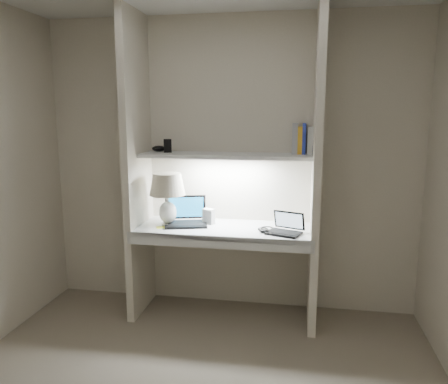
% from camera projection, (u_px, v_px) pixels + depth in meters
% --- Properties ---
extents(back_wall, '(3.20, 0.01, 2.50)m').
position_uv_depth(back_wall, '(229.00, 165.00, 3.77)').
color(back_wall, beige).
rests_on(back_wall, floor).
extents(alcove_panel_left, '(0.06, 0.55, 2.50)m').
position_uv_depth(alcove_panel_left, '(137.00, 167.00, 3.63)').
color(alcove_panel_left, beige).
rests_on(alcove_panel_left, floor).
extents(alcove_panel_right, '(0.06, 0.55, 2.50)m').
position_uv_depth(alcove_panel_right, '(316.00, 171.00, 3.38)').
color(alcove_panel_right, beige).
rests_on(alcove_panel_right, floor).
extents(desk, '(1.40, 0.55, 0.04)m').
position_uv_depth(desk, '(224.00, 229.00, 3.59)').
color(desk, white).
rests_on(desk, alcove_panel_left).
extents(desk_apron, '(1.46, 0.03, 0.10)m').
position_uv_depth(desk_apron, '(218.00, 242.00, 3.35)').
color(desk_apron, silver).
rests_on(desk_apron, desk).
extents(shelf, '(1.40, 0.36, 0.03)m').
position_uv_depth(shelf, '(226.00, 156.00, 3.58)').
color(shelf, silver).
rests_on(shelf, back_wall).
extents(strip_light, '(0.60, 0.04, 0.02)m').
position_uv_depth(strip_light, '(226.00, 158.00, 3.58)').
color(strip_light, white).
rests_on(strip_light, shelf).
extents(table_lamp, '(0.30, 0.30, 0.44)m').
position_uv_depth(table_lamp, '(167.00, 190.00, 3.60)').
color(table_lamp, white).
rests_on(table_lamp, desk).
extents(laptop_main, '(0.41, 0.38, 0.23)m').
position_uv_depth(laptop_main, '(186.00, 218.00, 3.68)').
color(laptop_main, black).
rests_on(laptop_main, desk).
extents(laptop_netbook, '(0.31, 0.29, 0.16)m').
position_uv_depth(laptop_netbook, '(286.00, 228.00, 3.40)').
color(laptop_netbook, black).
rests_on(laptop_netbook, desk).
extents(speaker, '(0.11, 0.10, 0.13)m').
position_uv_depth(speaker, '(209.00, 216.00, 3.69)').
color(speaker, silver).
rests_on(speaker, desk).
extents(mouse, '(0.10, 0.08, 0.03)m').
position_uv_depth(mouse, '(264.00, 231.00, 3.41)').
color(mouse, black).
rests_on(mouse, desk).
extents(cable_coil, '(0.14, 0.14, 0.01)m').
position_uv_depth(cable_coil, '(267.00, 228.00, 3.53)').
color(cable_coil, black).
rests_on(cable_coil, desk).
extents(sticky_note, '(0.10, 0.10, 0.00)m').
position_uv_depth(sticky_note, '(161.00, 227.00, 3.57)').
color(sticky_note, '#DDED31').
rests_on(sticky_note, desk).
extents(book_row, '(0.23, 0.16, 0.25)m').
position_uv_depth(book_row, '(306.00, 139.00, 3.55)').
color(book_row, silver).
rests_on(book_row, shelf).
extents(shelf_box, '(0.08, 0.06, 0.11)m').
position_uv_depth(shelf_box, '(168.00, 146.00, 3.68)').
color(shelf_box, black).
rests_on(shelf_box, shelf).
extents(shelf_gadget, '(0.14, 0.12, 0.05)m').
position_uv_depth(shelf_gadget, '(159.00, 149.00, 3.76)').
color(shelf_gadget, black).
rests_on(shelf_gadget, shelf).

